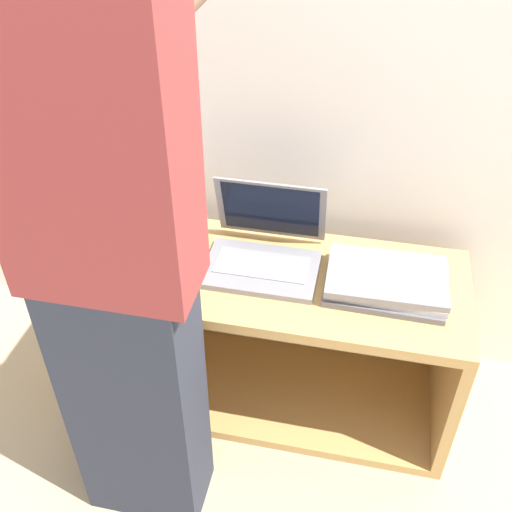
# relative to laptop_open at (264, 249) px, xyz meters

# --- Properties ---
(ground_plane) EXTENTS (12.00, 12.00, 0.00)m
(ground_plane) POSITION_rel_laptop_open_xyz_m (0.00, -0.30, -0.61)
(ground_plane) COLOR tan
(wall_back) EXTENTS (8.00, 0.05, 2.40)m
(wall_back) POSITION_rel_laptop_open_xyz_m (0.00, 0.30, 0.59)
(wall_back) COLOR silver
(wall_back) RESTS_ON ground_plane
(cart) EXTENTS (1.28, 0.49, 0.56)m
(cart) POSITION_rel_laptop_open_xyz_m (0.00, 0.01, -0.33)
(cart) COLOR tan
(cart) RESTS_ON ground_plane
(laptop_open) EXTENTS (0.35, 0.31, 0.25)m
(laptop_open) POSITION_rel_laptop_open_xyz_m (0.00, 0.00, 0.00)
(laptop_open) COLOR gray
(laptop_open) RESTS_ON cart
(laptop_stack_left) EXTENTS (0.37, 0.26, 0.08)m
(laptop_stack_left) POSITION_rel_laptop_open_xyz_m (-0.38, -0.05, -0.01)
(laptop_stack_left) COLOR #232326
(laptop_stack_left) RESTS_ON cart
(laptop_stack_right) EXTENTS (0.36, 0.26, 0.06)m
(laptop_stack_right) POSITION_rel_laptop_open_xyz_m (0.38, -0.05, -0.02)
(laptop_stack_right) COLOR slate
(laptop_stack_right) RESTS_ON cart
(person) EXTENTS (0.40, 0.54, 1.79)m
(person) POSITION_rel_laptop_open_xyz_m (-0.25, -0.50, 0.30)
(person) COLOR #2D3342
(person) RESTS_ON ground_plane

